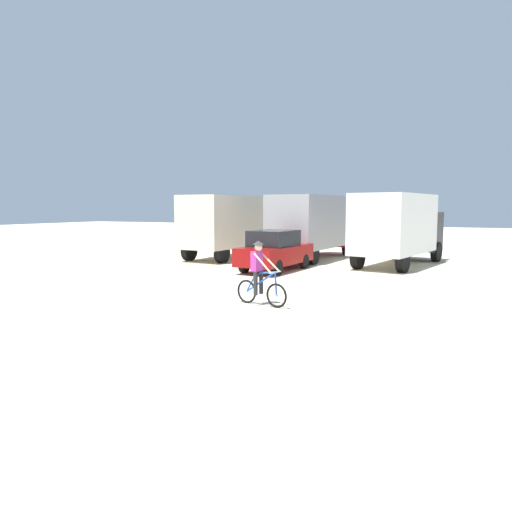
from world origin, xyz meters
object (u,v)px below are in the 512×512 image
box_truck_cream_rv (230,223)px  box_truck_avon_van (399,226)px  sedan_parked (275,250)px  cyclist_orange_shirt (260,275)px  box_truck_grey_hauler (312,224)px

box_truck_cream_rv → box_truck_avon_van: bearing=2.7°
sedan_parked → cyclist_orange_shirt: size_ratio=2.38×
box_truck_grey_hauler → box_truck_avon_van: same height
box_truck_cream_rv → box_truck_grey_hauler: (4.21, 1.39, 0.00)m
box_truck_cream_rv → sedan_parked: box_truck_cream_rv is taller
box_truck_cream_rv → cyclist_orange_shirt: (6.76, -10.62, -1.03)m
box_truck_cream_rv → box_truck_avon_van: size_ratio=0.98×
sedan_parked → box_truck_cream_rv: bearing=138.7°
box_truck_grey_hauler → cyclist_orange_shirt: (2.54, -12.02, -1.03)m
box_truck_cream_rv → sedan_parked: (4.28, -3.77, -0.99)m
box_truck_avon_van → sedan_parked: bearing=-137.3°
box_truck_cream_rv → cyclist_orange_shirt: 12.63m
cyclist_orange_shirt → box_truck_avon_van: bearing=79.5°
box_truck_grey_hauler → box_truck_avon_van: (4.60, -0.98, 0.00)m
box_truck_grey_hauler → box_truck_avon_van: 4.70m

